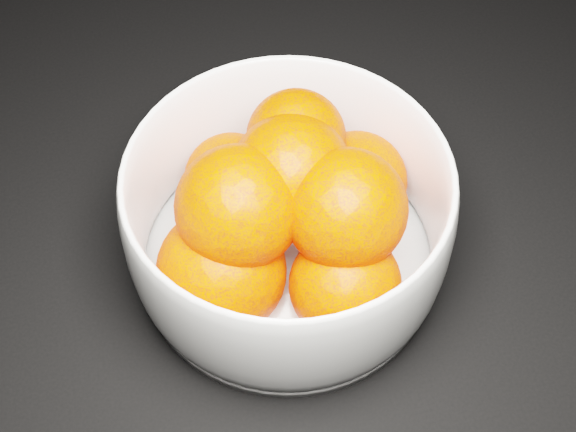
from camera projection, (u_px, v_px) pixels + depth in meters
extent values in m
cylinder|color=white|center=(288.00, 259.00, 0.51)|extent=(0.18, 0.18, 0.01)
sphere|color=#F93600|center=(356.00, 181.00, 0.50)|extent=(0.06, 0.06, 0.06)
sphere|color=#F93600|center=(232.00, 180.00, 0.50)|extent=(0.06, 0.06, 0.06)
sphere|color=#F93600|center=(222.00, 271.00, 0.46)|extent=(0.08, 0.08, 0.08)
sphere|color=#F93600|center=(345.00, 285.00, 0.46)|extent=(0.06, 0.06, 0.06)
sphere|color=#F93600|center=(296.00, 138.00, 0.47)|extent=(0.06, 0.06, 0.06)
sphere|color=#F93600|center=(238.00, 208.00, 0.44)|extent=(0.07, 0.07, 0.07)
sphere|color=#F93600|center=(346.00, 209.00, 0.44)|extent=(0.07, 0.07, 0.07)
sphere|color=#F93600|center=(292.00, 174.00, 0.46)|extent=(0.07, 0.07, 0.07)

